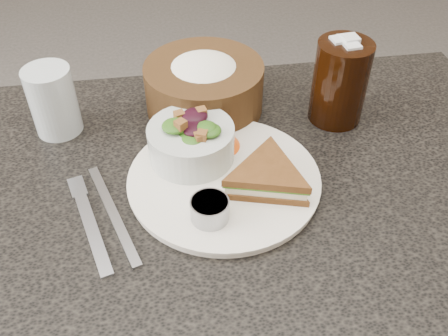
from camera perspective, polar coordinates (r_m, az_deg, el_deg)
name	(u,v)px	position (r m, az deg, el deg)	size (l,w,h in m)	color
dining_table	(230,330)	(1.03, 0.64, -17.98)	(1.00, 0.70, 0.75)	black
dinner_plate	(224,180)	(0.74, 0.00, -1.36)	(0.28, 0.28, 0.01)	silver
sandwich	(267,177)	(0.71, 4.97, -1.03)	(0.14, 0.14, 0.04)	#593417
salad_bowl	(191,137)	(0.75, -3.80, 3.51)	(0.13, 0.13, 0.08)	#B7BFBB
dressing_ramekin	(210,210)	(0.67, -1.64, -4.79)	(0.05, 0.05, 0.03)	#919499
orange_wedge	(218,138)	(0.78, -0.70, 3.43)	(0.07, 0.07, 0.03)	#FF5810
fork	(91,228)	(0.71, -14.92, -6.65)	(0.02, 0.17, 0.00)	#A7ABB7
knife	(113,213)	(0.72, -12.56, -5.07)	(0.01, 0.21, 0.00)	#999BA0
bread_basket	(204,80)	(0.87, -2.30, 10.05)	(0.20, 0.20, 0.12)	#4F3017
cola_glass	(340,79)	(0.85, 13.15, 9.86)	(0.09, 0.09, 0.15)	black
water_glass	(53,101)	(0.86, -18.95, 7.26)	(0.08, 0.08, 0.11)	#B1BDC3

